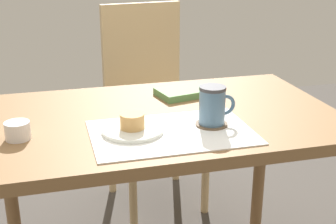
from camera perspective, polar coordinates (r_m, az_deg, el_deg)
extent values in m
cylinder|color=brown|center=(1.87, -18.67, -9.31)|extent=(0.05, 0.05, 0.66)
cylinder|color=brown|center=(2.04, 11.16, -5.94)|extent=(0.05, 0.05, 0.66)
cube|color=brown|center=(1.49, -0.87, -0.96)|extent=(1.13, 0.69, 0.04)
cylinder|color=#D1B27F|center=(2.19, 4.61, -7.30)|extent=(0.04, 0.04, 0.42)
cylinder|color=#D1B27F|center=(2.07, -4.31, -8.98)|extent=(0.04, 0.04, 0.42)
cylinder|color=#D1B27F|center=(2.48, 0.98, -3.83)|extent=(0.04, 0.04, 0.42)
cylinder|color=#D1B27F|center=(2.38, -6.94, -5.09)|extent=(0.04, 0.04, 0.42)
cube|color=#D1B27F|center=(2.18, -1.46, -0.79)|extent=(0.47, 0.47, 0.04)
cube|color=#D1B27F|center=(2.28, -3.25, 7.03)|extent=(0.39, 0.08, 0.49)
cube|color=white|center=(1.34, 0.45, -2.50)|extent=(0.46, 0.30, 0.00)
cylinder|color=silver|center=(1.34, -4.34, -2.21)|extent=(0.18, 0.18, 0.01)
cylinder|color=#E0A860|center=(1.32, -4.37, -1.10)|extent=(0.07, 0.07, 0.04)
cylinder|color=brown|center=(1.39, 5.32, -1.48)|extent=(0.10, 0.10, 0.00)
cylinder|color=slate|center=(1.37, 5.40, 0.64)|extent=(0.08, 0.08, 0.10)
cylinder|color=#3D3D42|center=(1.35, 5.47, 2.91)|extent=(0.08, 0.08, 0.01)
torus|color=slate|center=(1.38, 6.97, 0.86)|extent=(0.06, 0.01, 0.06)
cylinder|color=white|center=(1.35, -17.86, -2.17)|extent=(0.07, 0.07, 0.05)
cube|color=#598C4C|center=(1.66, 1.90, 2.43)|extent=(0.20, 0.16, 0.02)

